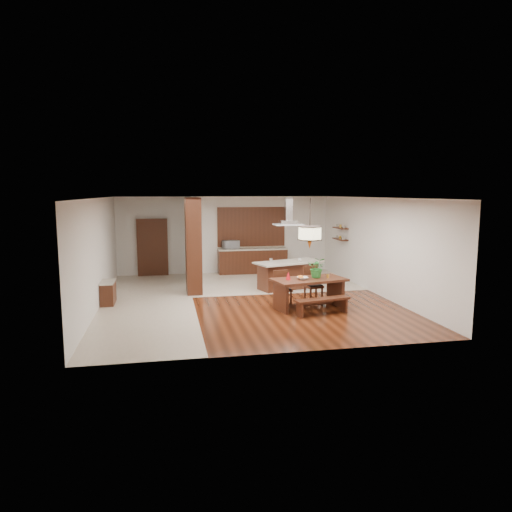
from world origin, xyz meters
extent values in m
plane|color=#38170A|center=(0.00, 0.00, 0.00)|extent=(9.00, 9.00, 0.00)
cube|color=white|center=(0.00, 0.00, 2.90)|extent=(8.00, 9.00, 0.04)
cube|color=silver|center=(0.00, 4.50, 1.45)|extent=(8.00, 0.04, 2.90)
cube|color=silver|center=(0.00, -4.50, 1.45)|extent=(8.00, 0.04, 2.90)
cube|color=silver|center=(-4.00, 0.00, 1.45)|extent=(0.04, 9.00, 2.90)
cube|color=silver|center=(4.00, 0.00, 1.45)|extent=(0.04, 9.00, 2.90)
cube|color=beige|center=(-2.75, 0.00, 0.01)|extent=(2.50, 9.00, 0.01)
cube|color=beige|center=(1.25, 2.50, 0.01)|extent=(5.50, 4.00, 0.01)
cube|color=#3F210F|center=(0.00, 0.00, 2.88)|extent=(8.00, 9.00, 0.02)
cube|color=black|center=(-1.40, 1.20, 1.45)|extent=(0.45, 1.00, 2.90)
cube|color=silver|center=(-1.40, 3.30, 1.45)|extent=(0.18, 2.40, 2.90)
cube|color=black|center=(-3.81, 0.20, 0.32)|extent=(0.37, 0.88, 0.63)
cube|color=black|center=(-2.70, 4.40, 1.05)|extent=(1.10, 0.20, 2.10)
cube|color=black|center=(1.00, 4.20, 0.45)|extent=(2.60, 0.60, 0.90)
cube|color=beige|center=(1.00, 4.20, 0.92)|extent=(2.60, 0.62, 0.05)
cube|color=#915C2B|center=(1.00, 4.46, 1.75)|extent=(2.60, 0.08, 1.50)
cube|color=black|center=(3.87, 2.60, 1.40)|extent=(0.26, 0.90, 0.04)
cube|color=black|center=(3.87, 2.60, 1.80)|extent=(0.26, 0.90, 0.04)
cube|color=black|center=(1.47, -1.31, 0.76)|extent=(2.06, 1.32, 0.06)
cube|color=black|center=(0.65, -1.48, 0.37)|extent=(0.24, 0.77, 0.73)
cube|color=black|center=(2.28, -1.15, 0.37)|extent=(0.24, 0.77, 0.73)
imported|color=#26742C|center=(1.72, -1.22, 1.07)|extent=(0.62, 0.59, 0.55)
imported|color=beige|center=(1.26, -1.41, 0.83)|extent=(0.29, 0.29, 0.07)
cone|color=red|center=(0.89, -1.34, 0.90)|extent=(0.17, 0.17, 0.20)
cylinder|color=gold|center=(1.99, -1.30, 0.85)|extent=(0.09, 0.09, 0.10)
cube|color=black|center=(1.57, 1.18, 0.42)|extent=(1.98, 1.23, 0.84)
cube|color=beige|center=(1.57, 1.13, 0.86)|extent=(2.32, 1.54, 0.05)
imported|color=silver|center=(1.93, 1.11, 0.93)|extent=(0.14, 0.14, 0.09)
imported|color=silver|center=(0.17, 4.21, 1.11)|extent=(0.67, 0.57, 0.31)
camera|label=1|loc=(-2.21, -12.63, 3.05)|focal=32.00mm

